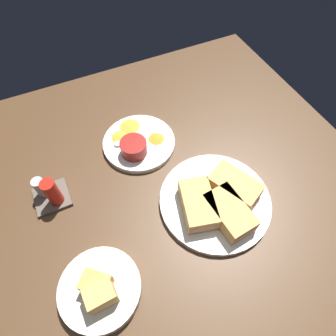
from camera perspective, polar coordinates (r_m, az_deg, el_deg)
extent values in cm
cube|color=#4C331E|center=(80.71, 1.25, -3.74)|extent=(110.00, 110.00, 3.00)
cylinder|color=white|center=(76.96, 9.31, -6.48)|extent=(29.18, 29.18, 1.60)
cube|color=tan|center=(72.30, 6.00, -7.23)|extent=(14.50, 10.63, 4.80)
cube|color=#DB938E|center=(72.30, 6.00, -7.23)|extent=(14.59, 10.11, 0.80)
cube|color=tan|center=(72.51, 12.09, -8.69)|extent=(13.66, 8.80, 4.80)
cube|color=#DB938E|center=(72.51, 12.09, -8.69)|extent=(13.86, 8.22, 0.80)
cube|color=tan|center=(76.39, 13.08, -3.54)|extent=(15.01, 12.46, 4.80)
cube|color=#DB938E|center=(76.39, 13.08, -3.54)|extent=(14.98, 12.02, 0.80)
cylinder|color=#0C144C|center=(77.10, 13.97, -4.09)|extent=(7.76, 7.76, 3.32)
cylinder|color=black|center=(76.03, 14.16, -3.62)|extent=(6.36, 6.36, 0.60)
cube|color=silver|center=(74.25, 7.85, -8.38)|extent=(1.52, 5.56, 0.40)
ellipsoid|color=silver|center=(76.17, 11.17, -6.24)|extent=(2.60, 3.46, 0.80)
cylinder|color=white|center=(87.15, -5.78, 5.03)|extent=(21.59, 21.59, 1.60)
cylinder|color=maroon|center=(82.50, -6.86, 4.08)|extent=(7.64, 7.64, 4.19)
cylinder|color=olive|center=(81.18, -6.98, 4.81)|extent=(6.27, 6.27, 0.60)
cube|color=silver|center=(86.33, -6.16, 5.41)|extent=(1.97, 5.54, 0.40)
ellipsoid|color=silver|center=(86.21, -9.78, 4.81)|extent=(2.84, 3.60, 0.80)
cone|color=gold|center=(87.99, -9.51, 6.18)|extent=(7.07, 7.07, 0.60)
cone|color=gold|center=(85.99, -7.90, 4.91)|extent=(7.01, 7.01, 0.60)
cone|color=gold|center=(90.43, -7.76, 8.29)|extent=(4.89, 4.89, 0.60)
cone|color=orange|center=(86.45, -2.36, 5.93)|extent=(6.18, 6.18, 0.60)
cone|color=gold|center=(90.45, -7.63, 8.33)|extent=(8.35, 8.35, 0.60)
cylinder|color=silver|center=(69.65, -13.31, -22.43)|extent=(18.05, 18.05, 3.00)
cube|color=tan|center=(65.16, -13.26, -23.53)|extent=(4.69, 6.21, 5.12)
cube|color=tan|center=(66.33, -14.13, -21.48)|extent=(7.29, 7.40, 4.20)
cube|color=brown|center=(82.83, -22.09, -5.41)|extent=(9.00, 9.00, 1.00)
cylinder|color=red|center=(77.76, -22.09, -4.50)|extent=(3.60, 3.60, 8.50)
cylinder|color=#B2B2B2|center=(81.26, -24.04, -3.53)|extent=(3.00, 3.00, 6.00)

